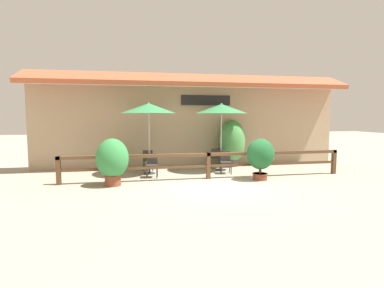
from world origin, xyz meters
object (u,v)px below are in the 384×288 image
object	(u,v)px
dining_table_near	(149,159)
patio_umbrella_middle	(221,109)
dining_table_middle	(221,156)
potted_plant_small_flowering	(112,160)
patio_umbrella_near	(149,108)
chair_near_streetside	(152,164)
chair_middle_wallside	(216,156)
potted_plant_corner_fern	(261,156)
potted_plant_tall_tropical	(232,142)
chair_near_wallside	(148,159)
chair_middle_streetside	(226,161)

from	to	relation	value
dining_table_near	patio_umbrella_middle	xyz separation A→B (m)	(3.01, 0.22, 1.97)
dining_table_near	dining_table_middle	size ratio (longest dim) A/B	1.00
dining_table_middle	potted_plant_small_flowering	world-z (taller)	potted_plant_small_flowering
patio_umbrella_near	dining_table_near	world-z (taller)	patio_umbrella_near
patio_umbrella_near	dining_table_middle	distance (m)	3.61
chair_near_streetside	chair_middle_wallside	size ratio (longest dim) A/B	1.00
patio_umbrella_middle	potted_plant_corner_fern	distance (m)	2.84
dining_table_near	potted_plant_corner_fern	size ratio (longest dim) A/B	0.55
potted_plant_corner_fern	potted_plant_tall_tropical	distance (m)	3.04
dining_table_near	chair_middle_wallside	bearing A→B (deg)	17.11
dining_table_near	patio_umbrella_middle	distance (m)	3.61
chair_middle_wallside	dining_table_middle	bearing A→B (deg)	106.43
dining_table_middle	potted_plant_tall_tropical	size ratio (longest dim) A/B	0.39
dining_table_near	potted_plant_tall_tropical	size ratio (longest dim) A/B	0.39
patio_umbrella_near	dining_table_middle	bearing A→B (deg)	4.17
chair_near_streetside	dining_table_middle	xyz separation A→B (m)	(2.95, 0.91, 0.11)
patio_umbrella_near	chair_middle_wallside	distance (m)	3.74
patio_umbrella_near	potted_plant_small_flowering	size ratio (longest dim) A/B	1.81
dining_table_near	patio_umbrella_middle	size ratio (longest dim) A/B	0.29
potted_plant_small_flowering	dining_table_middle	bearing A→B (deg)	25.38
dining_table_near	dining_table_middle	world-z (taller)	same
chair_near_wallside	dining_table_middle	distance (m)	3.06
patio_umbrella_middle	potted_plant_small_flowering	bearing A→B (deg)	-154.62
chair_near_streetside	potted_plant_corner_fern	world-z (taller)	potted_plant_corner_fern
chair_middle_streetside	potted_plant_corner_fern	xyz separation A→B (m)	(0.85, -1.42, 0.38)
chair_near_streetside	potted_plant_corner_fern	size ratio (longest dim) A/B	0.59
patio_umbrella_middle	potted_plant_tall_tropical	bearing A→B (deg)	49.04
chair_near_wallside	chair_middle_wallside	size ratio (longest dim) A/B	1.00
dining_table_middle	potted_plant_tall_tropical	xyz separation A→B (m)	(0.79, 0.91, 0.48)
chair_near_streetside	potted_plant_tall_tropical	world-z (taller)	potted_plant_tall_tropical
chair_middle_wallside	dining_table_near	bearing A→B (deg)	29.81
chair_middle_streetside	chair_middle_wallside	size ratio (longest dim) A/B	1.00
chair_middle_streetside	chair_near_wallside	bearing A→B (deg)	168.15
dining_table_near	chair_middle_wallside	distance (m)	3.11
potted_plant_corner_fern	potted_plant_tall_tropical	size ratio (longest dim) A/B	0.71
chair_middle_wallside	potted_plant_small_flowering	xyz separation A→B (m)	(-4.25, -2.73, 0.36)
patio_umbrella_near	potted_plant_small_flowering	distance (m)	2.82
chair_near_wallside	potted_plant_tall_tropical	bearing A→B (deg)	-162.04
potted_plant_small_flowering	potted_plant_tall_tropical	size ratio (longest dim) A/B	0.74
potted_plant_small_flowering	chair_middle_streetside	bearing A→B (deg)	17.45
chair_middle_streetside	dining_table_near	bearing A→B (deg)	-179.70
chair_near_wallside	dining_table_near	bearing A→B (deg)	102.22
patio_umbrella_near	potted_plant_small_flowering	xyz separation A→B (m)	(-1.29, -1.82, -1.73)
patio_umbrella_middle	potted_plant_small_flowering	size ratio (longest dim) A/B	1.81
chair_middle_streetside	potted_plant_small_flowering	xyz separation A→B (m)	(-4.28, -1.35, 0.36)
patio_umbrella_near	potted_plant_corner_fern	bearing A→B (deg)	-26.25
chair_middle_wallside	patio_umbrella_middle	bearing A→B (deg)	106.43
chair_near_wallside	potted_plant_tall_tropical	world-z (taller)	potted_plant_tall_tropical
dining_table_middle	potted_plant_small_flowering	bearing A→B (deg)	-154.62
chair_near_streetside	potted_plant_corner_fern	distance (m)	3.99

